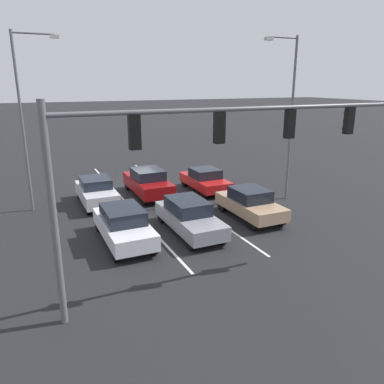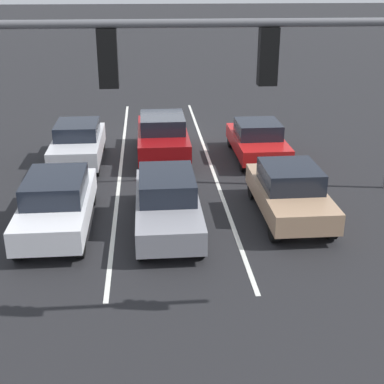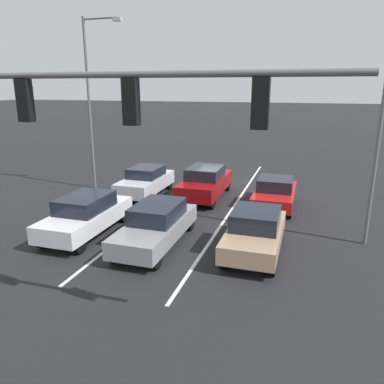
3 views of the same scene
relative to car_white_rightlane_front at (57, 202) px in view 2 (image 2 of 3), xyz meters
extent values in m
plane|color=black|center=(-3.22, -9.07, -0.81)|extent=(240.00, 240.00, 0.00)
cube|color=silver|center=(-4.91, -5.60, -0.80)|extent=(0.12, 18.95, 0.01)
cube|color=silver|center=(-1.53, -5.60, -0.80)|extent=(0.12, 18.95, 0.01)
cube|color=silver|center=(0.00, 0.00, -0.15)|extent=(1.79, 4.52, 0.65)
cube|color=black|center=(0.00, -0.01, 0.47)|extent=(1.58, 2.22, 0.59)
cube|color=red|center=(-0.63, -2.22, 0.01)|extent=(0.24, 0.06, 0.12)
cube|color=red|center=(0.63, -2.22, 0.01)|extent=(0.24, 0.06, 0.12)
cylinder|color=black|center=(-0.77, 1.68, -0.48)|extent=(0.22, 0.67, 0.67)
cylinder|color=black|center=(0.77, 1.68, -0.48)|extent=(0.22, 0.67, 0.67)
cylinder|color=black|center=(-0.77, -1.67, -0.48)|extent=(0.22, 0.67, 0.67)
cylinder|color=black|center=(0.77, -1.67, -0.48)|extent=(0.22, 0.67, 0.67)
cube|color=gray|center=(-3.05, 0.18, -0.19)|extent=(1.74, 4.67, 0.63)
cube|color=black|center=(-3.05, -0.04, 0.43)|extent=(1.53, 2.25, 0.60)
cube|color=red|center=(-3.66, -2.11, -0.03)|extent=(0.24, 0.06, 0.12)
cube|color=red|center=(-2.45, -2.11, -0.03)|extent=(0.24, 0.06, 0.12)
cylinder|color=black|center=(-3.79, 1.96, -0.51)|extent=(0.22, 0.61, 0.61)
cylinder|color=black|center=(-2.32, 1.96, -0.51)|extent=(0.22, 0.61, 0.61)
cylinder|color=black|center=(-3.79, -1.60, -0.51)|extent=(0.22, 0.61, 0.61)
cylinder|color=black|center=(-2.32, -1.60, -0.51)|extent=(0.22, 0.61, 0.61)
cube|color=tan|center=(-6.64, -0.25, -0.15)|extent=(1.81, 4.20, 0.60)
cube|color=black|center=(-6.64, -0.31, 0.45)|extent=(1.59, 1.89, 0.60)
cube|color=red|center=(-7.27, -2.31, 0.00)|extent=(0.24, 0.06, 0.12)
cube|color=red|center=(-6.00, -2.31, 0.00)|extent=(0.24, 0.06, 0.12)
cylinder|color=black|center=(-7.41, 1.24, -0.45)|extent=(0.22, 0.71, 0.71)
cylinder|color=black|center=(-5.86, 1.24, -0.45)|extent=(0.22, 0.71, 0.71)
cylinder|color=black|center=(-7.41, -1.75, -0.45)|extent=(0.22, 0.71, 0.71)
cylinder|color=black|center=(-5.86, -1.75, -0.45)|extent=(0.22, 0.71, 0.71)
cube|color=maroon|center=(-3.15, -6.28, -0.10)|extent=(1.90, 4.69, 0.73)
cube|color=black|center=(-3.15, -6.22, 0.56)|extent=(1.67, 2.14, 0.58)
cube|color=red|center=(-3.81, -8.59, 0.09)|extent=(0.24, 0.06, 0.12)
cube|color=red|center=(-2.49, -8.59, 0.09)|extent=(0.24, 0.06, 0.12)
cylinder|color=black|center=(-3.97, -4.53, -0.47)|extent=(0.22, 0.69, 0.69)
cylinder|color=black|center=(-2.33, -4.53, -0.47)|extent=(0.22, 0.69, 0.69)
cylinder|color=black|center=(-3.97, -8.03, -0.47)|extent=(0.22, 0.69, 0.69)
cylinder|color=black|center=(-2.33, -8.03, -0.47)|extent=(0.22, 0.69, 0.69)
cube|color=silver|center=(0.06, -5.79, -0.16)|extent=(1.76, 4.18, 0.70)
cube|color=black|center=(0.06, -5.91, 0.45)|extent=(1.55, 1.95, 0.53)
cube|color=red|center=(-0.56, -7.84, 0.01)|extent=(0.24, 0.06, 0.12)
cube|color=red|center=(0.68, -7.84, 0.01)|extent=(0.24, 0.06, 0.12)
cylinder|color=black|center=(-0.69, -4.25, -0.51)|extent=(0.22, 0.60, 0.60)
cylinder|color=black|center=(0.81, -4.25, -0.51)|extent=(0.22, 0.60, 0.60)
cylinder|color=black|center=(-0.69, -7.33, -0.51)|extent=(0.22, 0.60, 0.60)
cylinder|color=black|center=(0.81, -7.33, -0.51)|extent=(0.22, 0.60, 0.60)
cube|color=red|center=(-6.80, -5.75, -0.21)|extent=(1.84, 4.10, 0.56)
cube|color=black|center=(-6.80, -5.73, 0.36)|extent=(1.62, 1.75, 0.57)
cube|color=red|center=(-7.44, -7.76, -0.07)|extent=(0.24, 0.06, 0.12)
cube|color=red|center=(-6.16, -7.76, -0.07)|extent=(0.24, 0.06, 0.12)
cylinder|color=black|center=(-7.59, -4.27, -0.49)|extent=(0.22, 0.64, 0.64)
cylinder|color=black|center=(-6.01, -4.27, -0.49)|extent=(0.22, 0.64, 0.64)
cylinder|color=black|center=(-7.59, -7.23, -0.49)|extent=(0.22, 0.64, 0.64)
cylinder|color=black|center=(-6.01, -7.23, -0.49)|extent=(0.22, 0.64, 0.64)
cylinder|color=slate|center=(-3.08, 4.88, 5.11)|extent=(12.24, 0.14, 0.14)
cube|color=black|center=(-4.61, 4.88, 4.56)|extent=(0.32, 0.22, 0.95)
sphere|color=red|center=(-4.61, 4.72, 4.85)|extent=(0.20, 0.20, 0.20)
sphere|color=#4C420C|center=(-4.61, 4.72, 4.56)|extent=(0.20, 0.20, 0.20)
sphere|color=#0A3814|center=(-4.61, 4.72, 4.28)|extent=(0.20, 0.20, 0.20)
cube|color=black|center=(-1.95, 4.88, 4.56)|extent=(0.32, 0.22, 0.95)
sphere|color=red|center=(-1.95, 4.72, 4.85)|extent=(0.20, 0.20, 0.20)
sphere|color=#4C420C|center=(-1.95, 4.72, 4.56)|extent=(0.20, 0.20, 0.20)
sphere|color=#0A3814|center=(-1.95, 4.72, 4.28)|extent=(0.20, 0.20, 0.20)
camera|label=1|loc=(3.56, 14.96, 5.89)|focal=35.00mm
camera|label=2|loc=(-2.55, 13.86, 5.82)|focal=50.00mm
camera|label=3|loc=(-8.20, 12.07, 4.88)|focal=35.00mm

